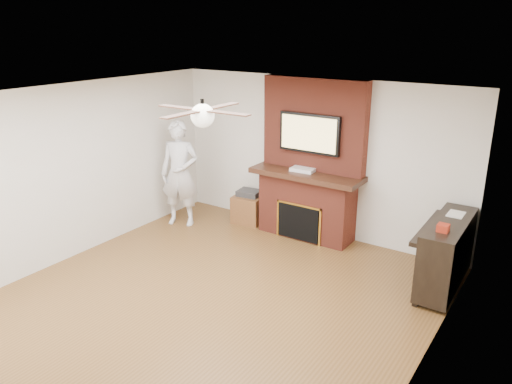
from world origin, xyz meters
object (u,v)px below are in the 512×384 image
Objects in this scene: person at (180,174)px; piano at (446,252)px; side_table at (249,207)px; fireplace at (309,176)px.

piano is (4.29, 0.23, -0.40)m from person.
person is 1.32m from side_table.
fireplace is 1.76× the size of piano.
fireplace is at bearing 165.73° from piano.
person is at bearing -149.43° from side_table.
piano is at bearing -13.54° from fireplace.
side_table is (-1.10, -0.07, -0.73)m from fireplace.
fireplace is 4.41× the size of side_table.
fireplace is at bearing -4.03° from side_table.
piano is at bearing -15.63° from side_table.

